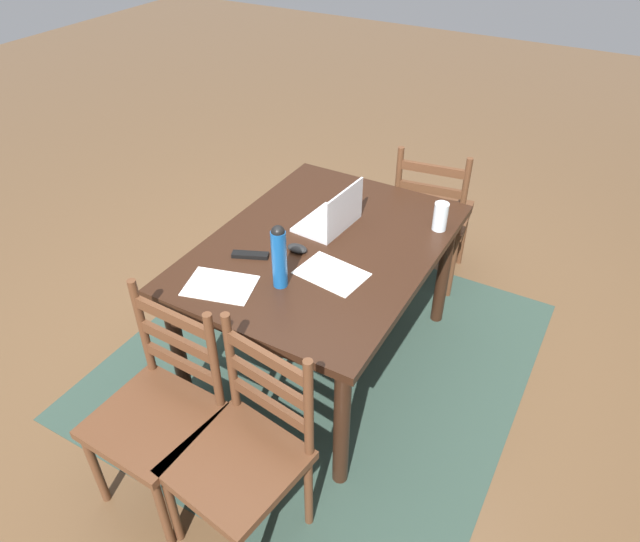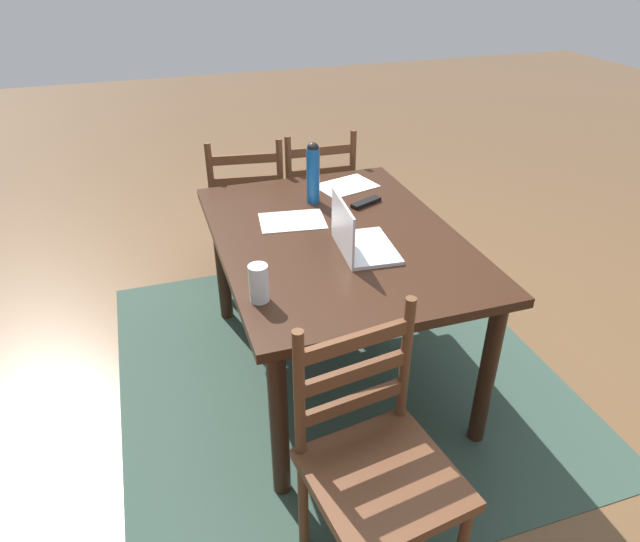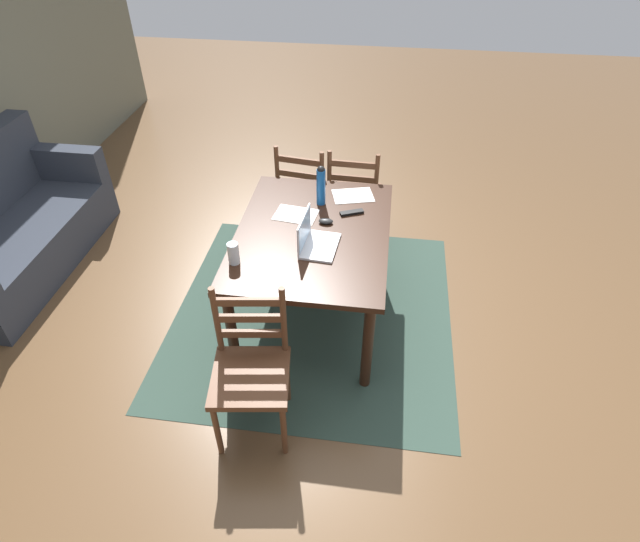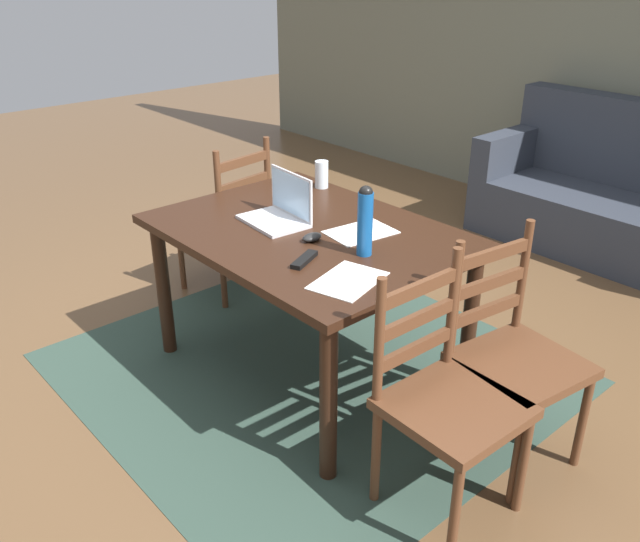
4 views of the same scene
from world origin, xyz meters
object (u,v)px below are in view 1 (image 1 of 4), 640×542
object	(u,v)px
water_bottle	(279,255)
drinking_glass	(440,216)
laptop	(334,217)
chair_right_far	(244,455)
chair_left_far	(431,215)
chair_right_near	(159,411)
tv_remote	(250,255)
computer_mouse	(297,248)
dining_table	(323,260)

from	to	relation	value
water_bottle	drinking_glass	world-z (taller)	water_bottle
laptop	water_bottle	world-z (taller)	water_bottle
chair_right_far	water_bottle	world-z (taller)	water_bottle
chair_left_far	chair_right_near	xyz separation A→B (m)	(1.98, -0.42, 0.00)
chair_right_far	tv_remote	world-z (taller)	chair_right_far
computer_mouse	tv_remote	size ratio (longest dim) A/B	0.59
chair_left_far	chair_right_far	bearing A→B (deg)	0.00
chair_right_far	chair_left_far	bearing A→B (deg)	-180.00
water_bottle	drinking_glass	bearing A→B (deg)	149.94
chair_right_far	chair_right_near	world-z (taller)	same
computer_mouse	water_bottle	bearing A→B (deg)	13.41
dining_table	drinking_glass	bearing A→B (deg)	132.51
chair_left_far	computer_mouse	size ratio (longest dim) A/B	9.50
chair_right_far	laptop	size ratio (longest dim) A/B	2.82
chair_left_far	water_bottle	bearing A→B (deg)	-9.20
water_bottle	dining_table	bearing A→B (deg)	178.91
water_bottle	computer_mouse	size ratio (longest dim) A/B	3.01
laptop	water_bottle	size ratio (longest dim) A/B	1.12
dining_table	chair_right_far	distance (m)	1.04
drinking_glass	laptop	bearing A→B (deg)	-62.85
chair_right_near	drinking_glass	world-z (taller)	chair_right_near
dining_table	computer_mouse	xyz separation A→B (m)	(0.11, -0.08, 0.11)
chair_right_far	drinking_glass	bearing A→B (deg)	170.87
computer_mouse	tv_remote	world-z (taller)	computer_mouse
chair_right_far	chair_right_near	xyz separation A→B (m)	(-0.00, -0.42, 0.00)
laptop	drinking_glass	bearing A→B (deg)	117.15
laptop	computer_mouse	xyz separation A→B (m)	(0.27, -0.05, -0.04)
chair_right_far	tv_remote	distance (m)	0.92
tv_remote	laptop	bearing A→B (deg)	129.29
computer_mouse	tv_remote	distance (m)	0.22
chair_right_far	computer_mouse	xyz separation A→B (m)	(-0.88, -0.29, 0.32)
dining_table	chair_right_far	size ratio (longest dim) A/B	1.48
laptop	tv_remote	size ratio (longest dim) A/B	1.98
dining_table	laptop	world-z (taller)	laptop
chair_right_near	drinking_glass	xyz separation A→B (m)	(-1.39, 0.64, 0.37)
chair_right_far	laptop	world-z (taller)	laptop
dining_table	water_bottle	bearing A→B (deg)	-1.09
dining_table	laptop	distance (m)	0.22
dining_table	water_bottle	distance (m)	0.44
drinking_glass	tv_remote	size ratio (longest dim) A/B	0.85
chair_right_near	drinking_glass	distance (m)	1.58
chair_right_near	laptop	xyz separation A→B (m)	(-1.15, 0.18, 0.36)
chair_right_far	chair_right_near	size ratio (longest dim) A/B	1.00
water_bottle	tv_remote	size ratio (longest dim) A/B	1.77
water_bottle	computer_mouse	world-z (taller)	water_bottle
chair_left_far	computer_mouse	xyz separation A→B (m)	(1.10, -0.29, 0.32)
computer_mouse	dining_table	bearing A→B (deg)	144.60
dining_table	drinking_glass	size ratio (longest dim) A/B	9.74
laptop	computer_mouse	distance (m)	0.28
laptop	drinking_glass	world-z (taller)	laptop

